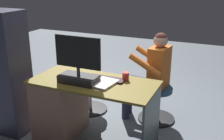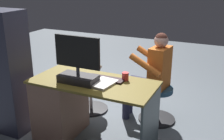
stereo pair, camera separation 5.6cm
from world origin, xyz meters
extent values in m
plane|color=slate|center=(0.00, 0.00, 0.00)|extent=(10.00, 10.00, 0.00)
cube|color=brown|center=(0.00, 0.40, 0.73)|extent=(1.37, 0.64, 0.03)
cube|color=#88614F|center=(0.45, 0.40, 0.36)|extent=(0.44, 0.59, 0.72)
cube|color=#475557|center=(-0.66, 0.40, 0.36)|extent=(0.02, 0.58, 0.72)
cube|color=#242225|center=(0.13, 0.49, 0.79)|extent=(0.41, 0.21, 0.08)
cylinder|color=#333338|center=(0.13, 0.49, 0.87)|extent=(0.04, 0.04, 0.09)
cube|color=black|center=(0.13, 0.49, 1.08)|extent=(0.52, 0.02, 0.33)
cube|color=black|center=(0.13, 0.47, 1.08)|extent=(0.48, 0.00, 0.30)
cube|color=black|center=(-0.10, 0.29, 0.75)|extent=(0.42, 0.14, 0.02)
ellipsoid|color=#232623|center=(0.18, 0.31, 0.76)|extent=(0.06, 0.10, 0.04)
cylinder|color=red|center=(-0.30, 0.23, 0.79)|extent=(0.07, 0.07, 0.09)
cube|color=black|center=(0.33, 0.43, 0.75)|extent=(0.05, 0.15, 0.02)
cube|color=silver|center=(-0.13, 0.43, 0.76)|extent=(0.26, 0.33, 0.02)
cylinder|color=black|center=(0.42, -0.27, 0.01)|extent=(0.48, 0.48, 0.03)
cylinder|color=gray|center=(0.42, -0.27, 0.22)|extent=(0.04, 0.04, 0.38)
cylinder|color=#3B4553|center=(0.42, -0.27, 0.44)|extent=(0.38, 0.38, 0.06)
ellipsoid|color=tan|center=(0.42, -0.27, 0.57)|extent=(0.20, 0.17, 0.21)
sphere|color=tan|center=(0.42, -0.27, 0.74)|extent=(0.17, 0.17, 0.17)
sphere|color=beige|center=(0.42, -0.34, 0.73)|extent=(0.06, 0.06, 0.06)
sphere|color=tan|center=(0.36, -0.27, 0.80)|extent=(0.07, 0.07, 0.07)
sphere|color=tan|center=(0.48, -0.27, 0.80)|extent=(0.07, 0.07, 0.07)
cylinder|color=tan|center=(0.32, -0.30, 0.61)|extent=(0.06, 0.16, 0.10)
cylinder|color=tan|center=(0.52, -0.30, 0.61)|extent=(0.06, 0.16, 0.10)
cylinder|color=tan|center=(0.37, -0.38, 0.50)|extent=(0.07, 0.12, 0.07)
cylinder|color=tan|center=(0.47, -0.38, 0.50)|extent=(0.07, 0.12, 0.07)
cylinder|color=black|center=(-0.51, -0.38, 0.01)|extent=(0.49, 0.49, 0.03)
cylinder|color=gray|center=(-0.51, -0.38, 0.22)|extent=(0.04, 0.04, 0.38)
cylinder|color=#294D6A|center=(-0.51, -0.38, 0.44)|extent=(0.38, 0.38, 0.06)
cube|color=#C96424|center=(-0.51, -0.38, 0.73)|extent=(0.24, 0.34, 0.53)
sphere|color=#CA9A8D|center=(-0.51, -0.38, 1.08)|extent=(0.17, 0.17, 0.17)
sphere|color=#4E2921|center=(-0.51, -0.38, 1.09)|extent=(0.16, 0.16, 0.16)
cylinder|color=#C96424|center=(-0.39, -0.17, 0.81)|extent=(0.42, 0.13, 0.25)
cylinder|color=#C96424|center=(-0.34, -0.56, 0.81)|extent=(0.42, 0.13, 0.25)
cylinder|color=#2C2C49|center=(-0.33, -0.27, 0.49)|extent=(0.41, 0.16, 0.11)
cylinder|color=#2C2C49|center=(-0.13, -0.25, 0.23)|extent=(0.10, 0.10, 0.47)
cylinder|color=#2C2C49|center=(-0.30, -0.45, 0.49)|extent=(0.41, 0.16, 0.11)
cylinder|color=#2C2C49|center=(-0.10, -0.42, 0.23)|extent=(0.10, 0.10, 0.47)
cube|color=#272837|center=(1.04, 0.58, 0.74)|extent=(0.44, 0.36, 1.47)
camera|label=1|loc=(-1.30, 2.81, 1.83)|focal=43.80mm
camera|label=2|loc=(-1.35, 2.79, 1.83)|focal=43.80mm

